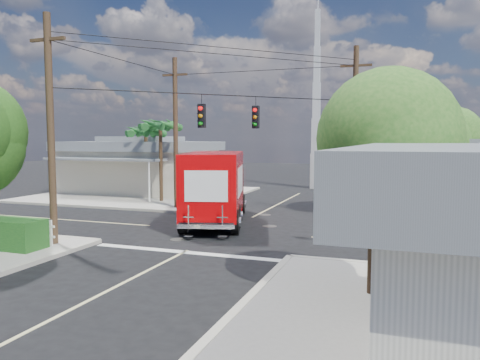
% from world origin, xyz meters
% --- Properties ---
extents(ground, '(120.00, 120.00, 0.00)m').
position_xyz_m(ground, '(0.00, 0.00, 0.00)').
color(ground, black).
rests_on(ground, ground).
extents(sidewalk_ne, '(14.12, 14.12, 0.14)m').
position_xyz_m(sidewalk_ne, '(10.88, 10.88, 0.07)').
color(sidewalk_ne, '#9B968C').
rests_on(sidewalk_ne, ground).
extents(sidewalk_nw, '(14.12, 14.12, 0.14)m').
position_xyz_m(sidewalk_nw, '(-10.88, 10.88, 0.07)').
color(sidewalk_nw, '#9B968C').
rests_on(sidewalk_nw, ground).
extents(road_markings, '(32.00, 32.00, 0.01)m').
position_xyz_m(road_markings, '(0.00, -1.47, 0.01)').
color(road_markings, beige).
rests_on(road_markings, ground).
extents(building_nw, '(10.80, 10.20, 4.30)m').
position_xyz_m(building_nw, '(-12.00, 12.46, 2.22)').
color(building_nw, beige).
rests_on(building_nw, sidewalk_nw).
extents(radio_tower, '(0.80, 0.80, 17.00)m').
position_xyz_m(radio_tower, '(0.50, 20.00, 5.64)').
color(radio_tower, silver).
rests_on(radio_tower, ground).
extents(tree_ne_front, '(4.21, 4.14, 6.66)m').
position_xyz_m(tree_ne_front, '(7.21, 6.76, 4.77)').
color(tree_ne_front, '#422D1C').
rests_on(tree_ne_front, sidewalk_ne).
extents(tree_ne_back, '(3.77, 3.66, 5.82)m').
position_xyz_m(tree_ne_back, '(9.81, 8.96, 4.19)').
color(tree_ne_back, '#422D1C').
rests_on(tree_ne_back, sidewalk_ne).
extents(tree_se, '(3.67, 3.54, 5.62)m').
position_xyz_m(tree_se, '(7.01, -7.24, 4.04)').
color(tree_se, '#422D1C').
rests_on(tree_se, sidewalk_se).
extents(palm_nw_front, '(3.01, 3.08, 5.59)m').
position_xyz_m(palm_nw_front, '(-7.50, 7.50, 5.04)').
color(palm_nw_front, '#422D1C').
rests_on(palm_nw_front, sidewalk_nw).
extents(palm_nw_back, '(3.01, 3.08, 5.19)m').
position_xyz_m(palm_nw_back, '(-9.50, 9.00, 4.67)').
color(palm_nw_back, '#422D1C').
rests_on(palm_nw_back, sidewalk_nw).
extents(utility_poles, '(12.00, 10.68, 9.00)m').
position_xyz_m(utility_poles, '(-1.58, 1.60, 4.67)').
color(utility_poles, '#473321').
rests_on(utility_poles, ground).
extents(vending_boxes, '(1.90, 0.50, 1.10)m').
position_xyz_m(vending_boxes, '(6.50, 6.20, 0.69)').
color(vending_boxes, red).
rests_on(vending_boxes, sidewalk_ne).
extents(delivery_truck, '(4.66, 8.60, 3.58)m').
position_xyz_m(delivery_truck, '(-1.22, 1.75, 1.82)').
color(delivery_truck, black).
rests_on(delivery_truck, ground).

